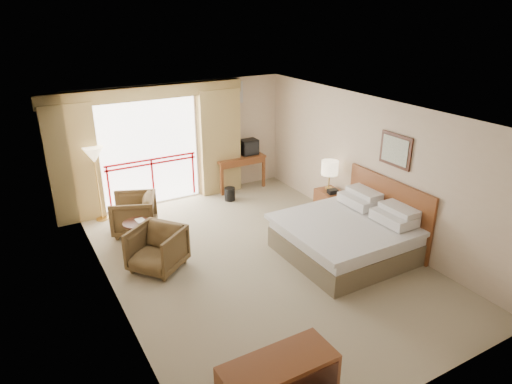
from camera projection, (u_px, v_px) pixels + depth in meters
floor at (259, 260)px, 8.20m from camera, size 7.00×7.00×0.00m
ceiling at (260, 112)px, 7.18m from camera, size 7.00×7.00×0.00m
wall_back at (183, 141)px, 10.50m from camera, size 5.00×0.00×5.00m
wall_front at (423, 298)px, 4.88m from camera, size 5.00×0.00×5.00m
wall_left at (109, 224)px, 6.54m from camera, size 0.00×7.00×7.00m
wall_right at (371, 167)px, 8.84m from camera, size 0.00×7.00×7.00m
balcony_door at (150, 153)px, 10.18m from camera, size 2.40×0.00×2.40m
balcony_railing at (152, 170)px, 10.31m from camera, size 2.09×0.03×1.02m
curtain_left at (73, 164)px, 9.29m from camera, size 1.00×0.26×2.50m
curtain_right at (219, 142)px, 10.81m from camera, size 1.00×0.26×2.50m
valance at (146, 93)px, 9.58m from camera, size 4.40×0.22×0.28m
hvac_vent at (233, 93)px, 10.70m from camera, size 0.50×0.04×0.50m
bed at (347, 236)px, 8.27m from camera, size 2.13×2.06×0.97m
headboard at (388, 211)px, 8.61m from camera, size 0.06×2.10×1.30m
framed_art at (395, 150)px, 8.16m from camera, size 0.04×0.72×0.60m
nightstand at (329, 205)px, 9.71m from camera, size 0.47×0.55×0.64m
table_lamp at (330, 168)px, 9.44m from camera, size 0.35×0.35×0.62m
phone at (333, 191)px, 9.43m from camera, size 0.22×0.19×0.09m
desk at (237, 162)px, 11.32m from camera, size 1.26×0.61×0.82m
tv at (249, 147)px, 11.26m from camera, size 0.42×0.33×0.38m
coffee_maker at (225, 153)px, 10.99m from camera, size 0.15×0.15×0.29m
cup at (232, 156)px, 11.05m from camera, size 0.07×0.07×0.09m
wastebasket at (230, 194)px, 10.69m from camera, size 0.25×0.25×0.31m
armchair_far at (136, 231)px, 9.27m from camera, size 1.11×1.09×0.78m
armchair_near at (159, 268)px, 7.96m from camera, size 1.17×1.16×0.77m
side_table at (137, 231)px, 8.47m from camera, size 0.50×0.50×0.54m
book at (136, 222)px, 8.41m from camera, size 0.17×0.22×0.02m
floor_lamp at (94, 158)px, 9.26m from camera, size 0.41×0.41×1.61m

